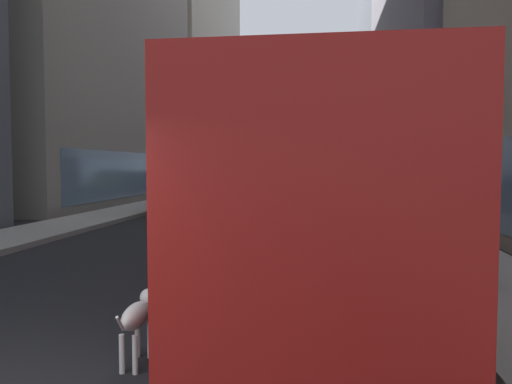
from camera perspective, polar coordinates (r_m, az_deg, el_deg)
The scene contains 12 objects.
ground_plane at distance 38.17m, azimuth 3.56°, elevation 0.02°, with size 120.00×120.00×0.00m, color black.
sidewalk_left at distance 39.01m, azimuth -4.82°, elevation 0.19°, with size 2.40×110.00×0.15m, color gray.
sidewalk_right at distance 38.17m, azimuth 12.12°, elevation 0.07°, with size 2.40×110.00×0.15m, color #9E9991.
building_left_far at distance 51.55m, azimuth -9.21°, elevation 14.22°, with size 9.14×22.10×24.02m.
building_right_far at distance 58.36m, azimuth 17.25°, elevation 16.06°, with size 9.17×23.96×30.50m.
transit_bus at distance 9.30m, azimuth 7.51°, elevation 1.13°, with size 2.78×11.53×3.05m.
car_yellow_taxi at distance 41.68m, azimuth 5.58°, elevation 1.41°, with size 1.77×4.77×1.62m.
car_black_suv at distance 39.52m, azimuth -0.37°, elevation 1.33°, with size 1.90×4.55×1.62m.
car_blue_hatchback at distance 46.88m, azimuth 7.79°, elevation 1.59°, with size 1.81×4.59×1.62m.
box_truck at distance 23.26m, azimuth -6.22°, elevation 2.09°, with size 2.30×7.50×3.05m.
dalmatian_dog at distance 5.45m, azimuth -13.66°, elevation -13.91°, with size 0.22×0.96×0.72m.
pedestrian_with_handbag at distance 9.21m, azimuth 24.87°, elevation -3.94°, with size 0.45×0.34×1.69m.
Camera 1 is at (2.86, -3.01, 2.11)m, focal length 34.05 mm.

